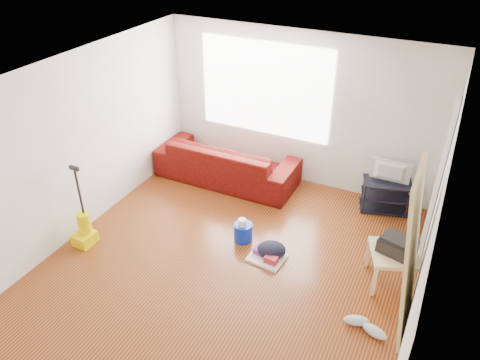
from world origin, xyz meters
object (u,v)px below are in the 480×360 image
at_px(sofa, 227,179).
at_px(tv_stand, 385,195).
at_px(vacuum, 84,229).
at_px(cleaning_tray, 268,256).
at_px(bucket, 243,239).
at_px(side_table, 395,257).
at_px(backpack, 271,256).

xyz_separation_m(sofa, tv_stand, (2.57, 0.27, 0.25)).
distance_m(tv_stand, vacuum, 4.42).
bearing_deg(cleaning_tray, tv_stand, 58.50).
height_order(tv_stand, bucket, tv_stand).
distance_m(bucket, cleaning_tray, 0.53).
bearing_deg(tv_stand, vacuum, -158.37).
relative_size(tv_stand, bucket, 3.00).
relative_size(sofa, cleaning_tray, 4.79).
bearing_deg(vacuum, cleaning_tray, 19.23).
bearing_deg(vacuum, tv_stand, 37.84).
bearing_deg(vacuum, bucket, 28.76).
bearing_deg(side_table, bucket, -178.20).
height_order(side_table, bucket, side_table).
bearing_deg(vacuum, side_table, 16.44).
xyz_separation_m(tv_stand, cleaning_tray, (-1.13, -1.85, -0.20)).
relative_size(sofa, vacuum, 1.98).
relative_size(bucket, cleaning_tray, 0.53).
distance_m(bucket, vacuum, 2.20).
height_order(side_table, backpack, side_table).
height_order(backpack, vacuum, vacuum).
height_order(cleaning_tray, backpack, cleaning_tray).
bearing_deg(cleaning_tray, side_table, 10.68).
bearing_deg(tv_stand, bucket, -149.70).
distance_m(sofa, vacuum, 2.57).
bearing_deg(sofa, tv_stand, -174.00).
xyz_separation_m(backpack, vacuum, (-2.43, -0.86, 0.22)).
bearing_deg(cleaning_tray, vacuum, -162.00).
relative_size(side_table, cleaning_tray, 1.50).
relative_size(sofa, backpack, 6.13).
distance_m(tv_stand, backpack, 2.11).
bearing_deg(cleaning_tray, sofa, 132.20).
distance_m(tv_stand, side_table, 1.62).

